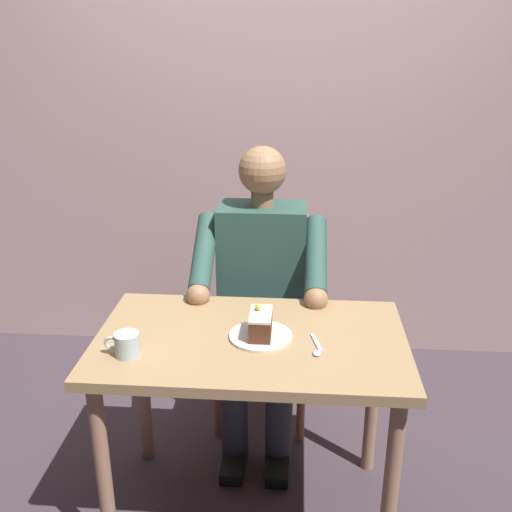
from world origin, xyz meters
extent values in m
plane|color=#3F323A|center=(0.00, 0.00, 0.00)|extent=(14.00, 14.00, 0.00)
cube|color=#BB9897|center=(0.00, -1.28, 1.50)|extent=(6.40, 0.12, 3.00)
cube|color=#9E7D54|center=(0.00, 0.00, 0.70)|extent=(1.03, 0.61, 0.04)
cylinder|color=#A07359|center=(-0.46, 0.25, 0.35)|extent=(0.05, 0.05, 0.70)
cylinder|color=#A07359|center=(0.46, 0.25, 0.35)|extent=(0.05, 0.05, 0.70)
cylinder|color=#A07359|center=(-0.46, -0.25, 0.35)|extent=(0.05, 0.05, 0.70)
cylinder|color=#A07359|center=(0.46, -0.25, 0.35)|extent=(0.05, 0.05, 0.70)
cube|color=#A86C49|center=(0.00, -0.58, 0.44)|extent=(0.42, 0.42, 0.04)
cube|color=#A86C49|center=(0.00, -0.77, 0.68)|extent=(0.38, 0.04, 0.45)
cylinder|color=#A86C49|center=(-0.18, -0.40, 0.22)|extent=(0.04, 0.04, 0.44)
cylinder|color=#A86C49|center=(0.18, -0.40, 0.22)|extent=(0.04, 0.04, 0.44)
cylinder|color=#A86C49|center=(-0.18, -0.76, 0.22)|extent=(0.04, 0.04, 0.44)
cylinder|color=#A86C49|center=(0.18, -0.76, 0.22)|extent=(0.04, 0.04, 0.44)
cube|color=#2C4D45|center=(0.00, -0.56, 0.73)|extent=(0.36, 0.22, 0.55)
sphere|color=#9A6F4C|center=(0.00, -0.56, 1.16)|extent=(0.19, 0.19, 0.19)
cylinder|color=#9A6F4C|center=(0.00, -0.56, 1.04)|extent=(0.09, 0.09, 0.06)
cylinder|color=#2C4D45|center=(-0.22, -0.42, 0.86)|extent=(0.08, 0.33, 0.26)
sphere|color=#9A6F4C|center=(-0.22, -0.26, 0.75)|extent=(0.09, 0.09, 0.09)
cylinder|color=#2C4D45|center=(0.22, -0.42, 0.86)|extent=(0.08, 0.33, 0.26)
sphere|color=#9A6F4C|center=(0.22, -0.26, 0.75)|extent=(0.09, 0.09, 0.09)
cylinder|color=#2D2D39|center=(-0.09, -0.44, 0.44)|extent=(0.13, 0.38, 0.14)
cylinder|color=#2D2D39|center=(0.09, -0.44, 0.44)|extent=(0.13, 0.38, 0.14)
cylinder|color=#2D2D39|center=(-0.09, -0.26, 0.21)|extent=(0.11, 0.11, 0.42)
cube|color=black|center=(-0.09, -0.20, 0.03)|extent=(0.09, 0.22, 0.05)
cylinder|color=#2D2D39|center=(0.09, -0.26, 0.21)|extent=(0.11, 0.11, 0.42)
cube|color=black|center=(0.09, -0.20, 0.03)|extent=(0.09, 0.22, 0.05)
cylinder|color=silver|center=(-0.03, 0.00, 0.73)|extent=(0.21, 0.21, 0.01)
cube|color=#4F2B1A|center=(-0.03, 0.00, 0.77)|extent=(0.07, 0.13, 0.07)
cube|color=beige|center=(-0.03, 0.00, 0.81)|extent=(0.07, 0.13, 0.01)
sphere|color=gold|center=(-0.02, -0.02, 0.82)|extent=(0.02, 0.02, 0.02)
cylinder|color=silver|center=(0.37, 0.14, 0.76)|extent=(0.08, 0.08, 0.08)
torus|color=silver|center=(0.42, 0.14, 0.76)|extent=(0.05, 0.01, 0.05)
cylinder|color=black|center=(0.37, 0.14, 0.79)|extent=(0.07, 0.07, 0.01)
cube|color=silver|center=(-0.22, 0.03, 0.72)|extent=(0.04, 0.11, 0.01)
ellipsoid|color=silver|center=(-0.22, 0.10, 0.73)|extent=(0.03, 0.04, 0.01)
camera|label=1|loc=(-0.15, 1.68, 1.66)|focal=40.39mm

